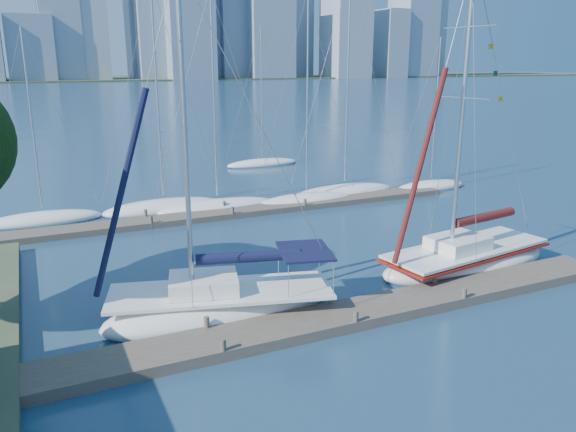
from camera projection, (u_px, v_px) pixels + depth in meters
name	position (u px, v px, depth m)	size (l,w,h in m)	color
ground	(343.00, 321.00, 21.07)	(700.00, 700.00, 0.00)	#18334C
near_dock	(343.00, 317.00, 21.02)	(26.00, 2.00, 0.40)	#483D35
far_dock	(243.00, 211.00, 35.83)	(30.00, 1.80, 0.36)	#483D35
far_shore	(41.00, 80.00, 300.94)	(800.00, 100.00, 1.50)	#38472D
sailboat_navy	(221.00, 292.00, 21.29)	(9.50, 5.20, 13.25)	white
sailboat_maroon	(466.00, 247.00, 26.17)	(9.47, 4.23, 14.19)	white
bg_boat_0	(44.00, 219.00, 33.85)	(7.02, 3.95, 11.64)	white
bg_boat_1	(164.00, 207.00, 36.45)	(7.95, 2.97, 14.45)	white
bg_boat_2	(218.00, 206.00, 36.76)	(8.27, 4.40, 14.06)	white
bg_boat_3	(306.00, 200.00, 38.54)	(7.28, 2.80, 14.17)	white
bg_boat_4	(345.00, 191.00, 40.85)	(8.37, 4.12, 15.67)	white
bg_boat_5	(431.00, 186.00, 42.89)	(6.34, 3.06, 11.45)	white
bg_boat_7	(262.00, 163.00, 52.58)	(7.06, 2.21, 12.75)	white
skyline	(84.00, 7.00, 274.21)	(503.70, 51.31, 104.89)	#8397A9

